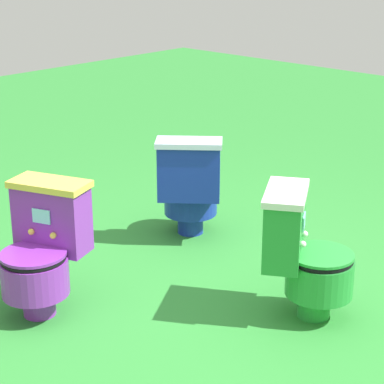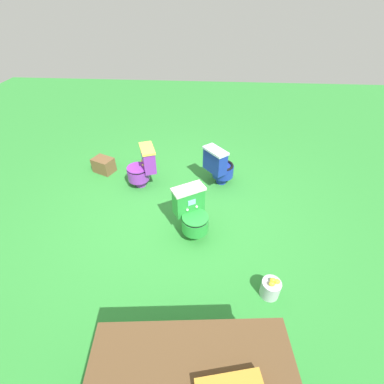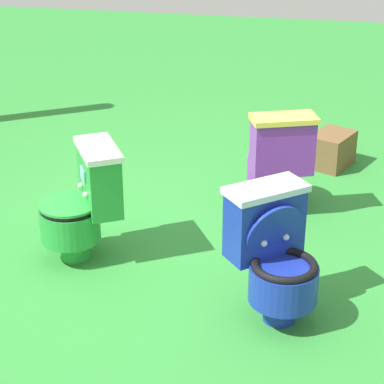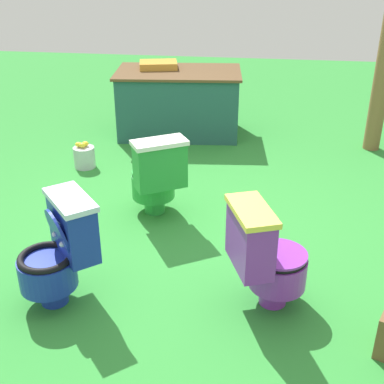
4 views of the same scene
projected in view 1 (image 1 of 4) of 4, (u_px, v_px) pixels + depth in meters
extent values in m
plane|color=#2D8433|center=(220.00, 309.00, 4.10)|extent=(14.00, 14.00, 0.00)
cylinder|color=green|center=(314.00, 304.00, 4.01)|extent=(0.25, 0.25, 0.14)
cylinder|color=green|center=(319.00, 277.00, 3.95)|extent=(0.51, 0.51, 0.20)
torus|color=black|center=(321.00, 258.00, 3.91)|extent=(0.49, 0.49, 0.04)
cylinder|color=white|center=(320.00, 267.00, 3.93)|extent=(0.33, 0.33, 0.01)
cube|color=green|center=(285.00, 229.00, 3.90)|extent=(0.45, 0.37, 0.37)
cube|color=white|center=(286.00, 193.00, 3.83)|extent=(0.48, 0.41, 0.04)
cube|color=#8CE0E5|center=(304.00, 222.00, 3.86)|extent=(0.10, 0.06, 0.08)
cylinder|color=green|center=(321.00, 254.00, 3.90)|extent=(0.49, 0.49, 0.02)
sphere|color=white|center=(305.00, 234.00, 3.96)|extent=(0.04, 0.04, 0.04)
sphere|color=white|center=(303.00, 244.00, 3.83)|extent=(0.04, 0.04, 0.04)
cylinder|color=purple|center=(39.00, 303.00, 4.03)|extent=(0.23, 0.23, 0.14)
cylinder|color=purple|center=(35.00, 276.00, 3.95)|extent=(0.48, 0.48, 0.20)
torus|color=black|center=(33.00, 258.00, 3.92)|extent=(0.46, 0.46, 0.04)
cylinder|color=#EACC4C|center=(34.00, 266.00, 3.93)|extent=(0.31, 0.31, 0.01)
cube|color=purple|center=(52.00, 219.00, 4.04)|extent=(0.32, 0.45, 0.37)
cube|color=#EACC4C|center=(50.00, 184.00, 3.97)|extent=(0.35, 0.48, 0.04)
cube|color=#8CE0E5|center=(41.00, 216.00, 3.93)|extent=(0.05, 0.11, 0.08)
cylinder|color=purple|center=(33.00, 254.00, 3.91)|extent=(0.46, 0.46, 0.02)
sphere|color=#EACC4C|center=(53.00, 236.00, 3.94)|extent=(0.04, 0.04, 0.04)
sphere|color=#EACC4C|center=(31.00, 232.00, 3.99)|extent=(0.04, 0.04, 0.04)
cylinder|color=#192D9E|center=(190.00, 223.00, 5.13)|extent=(0.25, 0.25, 0.14)
cylinder|color=#192D9E|center=(191.00, 199.00, 5.09)|extent=(0.52, 0.52, 0.20)
torus|color=black|center=(191.00, 184.00, 5.06)|extent=(0.50, 0.50, 0.04)
cylinder|color=silver|center=(191.00, 191.00, 5.07)|extent=(0.34, 0.34, 0.01)
cube|color=#192D9E|center=(189.00, 172.00, 4.82)|extent=(0.41, 0.44, 0.37)
cube|color=silver|center=(189.00, 143.00, 4.75)|extent=(0.44, 0.47, 0.04)
cube|color=#8CE0E5|center=(190.00, 161.00, 4.89)|extent=(0.08, 0.09, 0.08)
cylinder|color=#192D9E|center=(190.00, 170.00, 4.91)|extent=(0.30, 0.33, 0.35)
sphere|color=silver|center=(180.00, 174.00, 4.93)|extent=(0.04, 0.04, 0.04)
sphere|color=silver|center=(200.00, 175.00, 4.93)|extent=(0.04, 0.04, 0.04)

